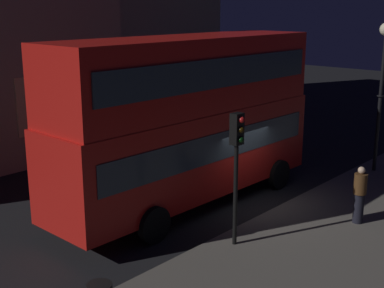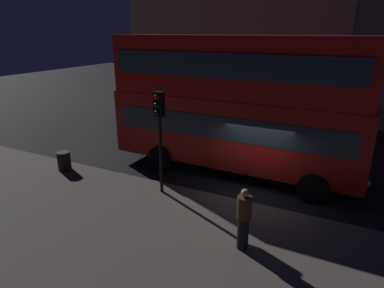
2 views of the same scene
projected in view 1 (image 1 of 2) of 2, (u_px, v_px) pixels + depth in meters
name	position (u px, v px, depth m)	size (l,w,h in m)	color
ground_plane	(251.00, 205.00, 18.03)	(80.00, 80.00, 0.00)	black
sidewalk_slab	(384.00, 242.00, 15.03)	(44.00, 7.44, 0.12)	#5B564F
double_decker_bus	(188.00, 114.00, 17.27)	(10.44, 3.06, 5.63)	red
traffic_light_near_kerb	(237.00, 151.00, 14.12)	(0.33, 0.37, 3.72)	black
traffic_light_far_side	(272.00, 81.00, 25.65)	(0.33, 0.37, 4.21)	black
street_lamp	(384.00, 63.00, 20.34)	(0.52, 0.52, 5.84)	black
pedestrian	(360.00, 194.00, 16.04)	(0.39, 0.39, 1.79)	black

